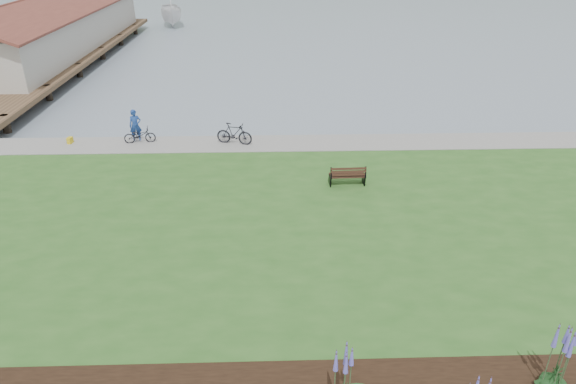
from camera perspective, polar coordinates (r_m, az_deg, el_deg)
name	(u,v)px	position (r m, az deg, el deg)	size (l,w,h in m)	color
ground	(327,219)	(19.66, 4.35, -3.06)	(600.00, 600.00, 0.00)	slate
lawn	(333,243)	(17.86, 5.01, -5.72)	(34.00, 20.00, 0.40)	#29561E
shoreline_path	(313,143)	(25.68, 2.85, 5.48)	(34.00, 2.20, 0.03)	gray
pier_pavilion	(54,29)	(48.46, -24.60, 16.19)	(8.00, 36.00, 5.40)	#4C3826
park_bench	(348,175)	(21.26, 6.63, 1.86)	(1.49, 0.64, 0.91)	black
person	(135,123)	(26.72, -16.64, 7.37)	(0.69, 0.47, 1.89)	navy
bicycle_a	(140,135)	(26.57, -16.15, 6.07)	(1.54, 0.54, 0.80)	black
bicycle_b	(234,134)	(25.47, -6.00, 6.46)	(1.81, 0.52, 1.09)	black
sailboat	(173,26)	(63.52, -12.67, 17.51)	(10.53, 10.73, 27.77)	silver
pannier	(70,141)	(27.71, -23.06, 5.28)	(0.20, 0.31, 0.33)	gold
echium_1	(562,356)	(13.37, 28.13, -15.82)	(0.62, 0.62, 2.29)	#123314
echium_4	(345,379)	(11.67, 6.35, -19.91)	(0.62, 0.62, 2.20)	#123314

